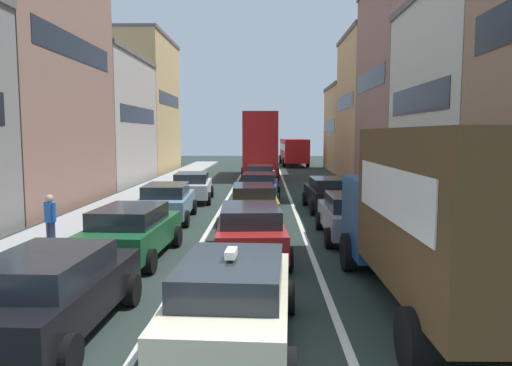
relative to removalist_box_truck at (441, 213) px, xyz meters
The scene contains 20 objects.
sidewalk_left 20.24m from the removalist_box_truck, 121.07° to the left, with size 2.60×64.00×0.14m, color #A6A6A6.
lane_stripe_left 18.19m from the removalist_box_truck, 107.37° to the left, with size 0.16×60.00×0.01m, color silver.
lane_stripe_right 17.48m from the removalist_box_truck, 96.60° to the left, with size 0.16×60.00×0.01m, color silver.
building_row_left 25.86m from the removalist_box_truck, 127.82° to the left, with size 7.20×43.90×13.88m.
building_row_right 19.65m from the removalist_box_truck, 71.32° to the left, with size 7.20×43.90×12.31m.
removalist_box_truck is the anchor object (origin of this frame).
taxi_centre_lane_front 4.33m from the removalist_box_truck, 158.48° to the right, with size 2.24×4.39×1.66m.
sedan_left_lane_front 7.21m from the removalist_box_truck, behind, with size 2.19×4.36×1.49m.
sedan_centre_lane_second 5.75m from the removalist_box_truck, 131.88° to the left, with size 2.25×4.39×1.49m.
wagon_left_lane_second 8.19m from the removalist_box_truck, 150.53° to the left, with size 2.22×4.38×1.49m.
hatchback_centre_lane_third 10.50m from the removalist_box_truck, 111.34° to the left, with size 2.20×4.37×1.49m.
sedan_left_lane_third 12.37m from the removalist_box_truck, 126.27° to the left, with size 2.23×4.38×1.49m.
coupe_centre_lane_fourth 15.84m from the removalist_box_truck, 103.29° to the left, with size 2.23×4.38×1.49m.
sedan_left_lane_fourth 17.12m from the removalist_box_truck, 114.65° to the left, with size 2.28×4.40×1.49m.
sedan_centre_lane_fifth 21.93m from the removalist_box_truck, 99.62° to the left, with size 2.15×4.34×1.49m.
sedan_right_lane_behind_truck 6.86m from the removalist_box_truck, 93.98° to the left, with size 2.08×4.31×1.49m.
wagon_right_lane_far 12.84m from the removalist_box_truck, 91.93° to the left, with size 2.18×4.36×1.49m.
bus_mid_queue_primary 29.97m from the removalist_box_truck, 97.21° to the left, with size 2.90×10.53×5.06m.
bus_far_queue_secondary 44.47m from the removalist_box_truck, 90.26° to the left, with size 2.95×10.54×2.90m.
pedestrian_mid_sidewalk 11.16m from the removalist_box_truck, 152.45° to the left, with size 0.47×0.34×1.66m.
Camera 1 is at (0.36, -6.40, 3.48)m, focal length 33.87 mm.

